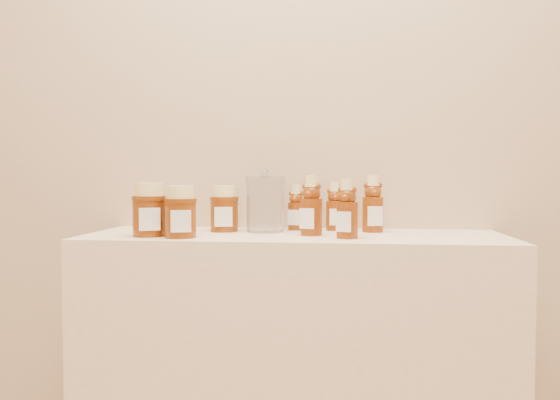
# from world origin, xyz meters

# --- Properties ---
(wall_back) EXTENTS (3.50, 0.02, 2.70)m
(wall_back) POSITION_xyz_m (0.00, 1.75, 1.35)
(wall_back) COLOR tan
(wall_back) RESTS_ON ground
(display_table) EXTENTS (1.20, 0.40, 0.90)m
(display_table) POSITION_xyz_m (0.00, 1.55, 0.45)
(display_table) COLOR beige
(display_table) RESTS_ON ground
(bear_bottle_back_left) EXTENTS (0.06, 0.06, 0.16)m
(bear_bottle_back_left) POSITION_xyz_m (-0.01, 1.68, 0.98)
(bear_bottle_back_left) COLOR #5C2307
(bear_bottle_back_left) RESTS_ON display_table
(bear_bottle_back_mid) EXTENTS (0.07, 0.07, 0.17)m
(bear_bottle_back_mid) POSITION_xyz_m (0.11, 1.68, 0.98)
(bear_bottle_back_mid) COLOR #5C2307
(bear_bottle_back_mid) RESTS_ON display_table
(bear_bottle_back_right) EXTENTS (0.08, 0.08, 0.20)m
(bear_bottle_back_right) POSITION_xyz_m (0.23, 1.65, 1.00)
(bear_bottle_back_right) COLOR #5C2307
(bear_bottle_back_right) RESTS_ON display_table
(bear_bottle_front_left) EXTENTS (0.09, 0.09, 0.19)m
(bear_bottle_front_left) POSITION_xyz_m (0.05, 1.53, 1.00)
(bear_bottle_front_left) COLOR #5C2307
(bear_bottle_front_left) RESTS_ON display_table
(bear_bottle_front_right) EXTENTS (0.08, 0.08, 0.18)m
(bear_bottle_front_right) POSITION_xyz_m (0.15, 1.47, 0.99)
(bear_bottle_front_right) COLOR #5C2307
(bear_bottle_front_right) RESTS_ON display_table
(honey_jar_left) EXTENTS (0.12, 0.12, 0.15)m
(honey_jar_left) POSITION_xyz_m (-0.40, 1.46, 0.97)
(honey_jar_left) COLOR #5C2307
(honey_jar_left) RESTS_ON display_table
(honey_jar_back) EXTENTS (0.10, 0.10, 0.14)m
(honey_jar_back) POSITION_xyz_m (-0.22, 1.61, 0.97)
(honey_jar_back) COLOR #5C2307
(honey_jar_back) RESTS_ON display_table
(honey_jar_front) EXTENTS (0.11, 0.11, 0.14)m
(honey_jar_front) POSITION_xyz_m (-0.30, 1.43, 0.97)
(honey_jar_front) COLOR #5C2307
(honey_jar_front) RESTS_ON display_table
(glass_canister) EXTENTS (0.15, 0.15, 0.18)m
(glass_canister) POSITION_xyz_m (-0.09, 1.61, 0.99)
(glass_canister) COLOR white
(glass_canister) RESTS_ON display_table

